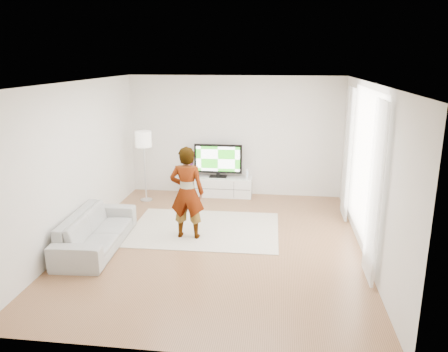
# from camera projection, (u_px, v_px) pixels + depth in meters

# --- Properties ---
(floor) EXTENTS (6.00, 6.00, 0.00)m
(floor) POSITION_uv_depth(u_px,v_px,m) (217.00, 243.00, 7.75)
(floor) COLOR #9A6745
(floor) RESTS_ON ground
(ceiling) EXTENTS (6.00, 6.00, 0.00)m
(ceiling) POSITION_uv_depth(u_px,v_px,m) (216.00, 83.00, 7.02)
(ceiling) COLOR white
(ceiling) RESTS_ON wall_back
(wall_left) EXTENTS (0.02, 6.00, 2.80)m
(wall_left) POSITION_uv_depth(u_px,v_px,m) (76.00, 163.00, 7.69)
(wall_left) COLOR silver
(wall_left) RESTS_ON floor
(wall_right) EXTENTS (0.02, 6.00, 2.80)m
(wall_right) POSITION_uv_depth(u_px,v_px,m) (369.00, 172.00, 7.08)
(wall_right) COLOR silver
(wall_right) RESTS_ON floor
(wall_back) EXTENTS (5.00, 0.02, 2.80)m
(wall_back) POSITION_uv_depth(u_px,v_px,m) (235.00, 136.00, 10.26)
(wall_back) COLOR silver
(wall_back) RESTS_ON floor
(wall_front) EXTENTS (5.00, 0.02, 2.80)m
(wall_front) POSITION_uv_depth(u_px,v_px,m) (175.00, 237.00, 4.51)
(wall_front) COLOR silver
(wall_front) RESTS_ON floor
(window) EXTENTS (0.01, 2.60, 2.50)m
(window) POSITION_uv_depth(u_px,v_px,m) (364.00, 164.00, 7.36)
(window) COLOR white
(window) RESTS_ON wall_right
(curtain_near) EXTENTS (0.04, 0.70, 2.60)m
(curtain_near) POSITION_uv_depth(u_px,v_px,m) (375.00, 193.00, 6.15)
(curtain_near) COLOR white
(curtain_near) RESTS_ON floor
(curtain_far) EXTENTS (0.04, 0.70, 2.60)m
(curtain_far) POSITION_uv_depth(u_px,v_px,m) (348.00, 154.00, 8.64)
(curtain_far) COLOR white
(curtain_far) RESTS_ON floor
(media_console) EXTENTS (1.61, 0.46, 0.45)m
(media_console) POSITION_uv_depth(u_px,v_px,m) (218.00, 186.00, 10.39)
(media_console) COLOR white
(media_console) RESTS_ON floor
(television) EXTENTS (1.13, 0.22, 0.79)m
(television) POSITION_uv_depth(u_px,v_px,m) (218.00, 159.00, 10.24)
(television) COLOR black
(television) RESTS_ON media_console
(game_console) EXTENTS (0.06, 0.17, 0.22)m
(game_console) POSITION_uv_depth(u_px,v_px,m) (248.00, 174.00, 10.21)
(game_console) COLOR white
(game_console) RESTS_ON media_console
(potted_plant) EXTENTS (0.23, 0.23, 0.37)m
(potted_plant) POSITION_uv_depth(u_px,v_px,m) (189.00, 169.00, 10.36)
(potted_plant) COLOR #3F7238
(potted_plant) RESTS_ON media_console
(rug) EXTENTS (2.83, 2.06, 0.01)m
(rug) POSITION_uv_depth(u_px,v_px,m) (205.00, 229.00, 8.39)
(rug) COLOR beige
(rug) RESTS_ON floor
(player) EXTENTS (0.62, 0.41, 1.69)m
(player) POSITION_uv_depth(u_px,v_px,m) (187.00, 193.00, 7.80)
(player) COLOR #334772
(player) RESTS_ON rug
(sofa) EXTENTS (0.94, 2.15, 0.62)m
(sofa) POSITION_uv_depth(u_px,v_px,m) (96.00, 230.00, 7.53)
(sofa) COLOR #AAAAA5
(sofa) RESTS_ON floor
(floor_lamp) EXTENTS (0.36, 0.36, 1.61)m
(floor_lamp) POSITION_uv_depth(u_px,v_px,m) (144.00, 142.00, 9.75)
(floor_lamp) COLOR silver
(floor_lamp) RESTS_ON floor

